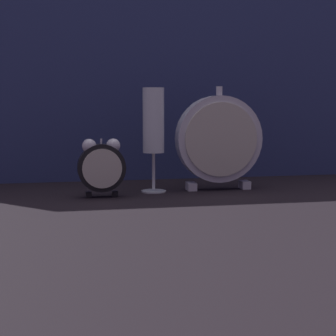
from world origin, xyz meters
TOP-DOWN VIEW (x-y plane):
  - ground_plane at (0.00, 0.00)m, footprint 4.00×4.00m
  - fabric_backdrop_drape at (0.00, 0.33)m, footprint 1.21×0.01m
  - alarm_clock_twin_bell at (-0.14, 0.08)m, footprint 0.10×0.03m
  - mantel_clock_silver at (0.13, 0.13)m, footprint 0.19×0.04m
  - champagne_flute at (-0.02, 0.12)m, footprint 0.06×0.06m

SIDE VIEW (x-z plane):
  - ground_plane at x=0.00m, z-range 0.00..0.00m
  - alarm_clock_twin_bell at x=-0.14m, z-range 0.01..0.13m
  - mantel_clock_silver at x=0.13m, z-range 0.00..0.23m
  - champagne_flute at x=-0.02m, z-range 0.03..0.26m
  - fabric_backdrop_drape at x=0.00m, z-range 0.00..0.66m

